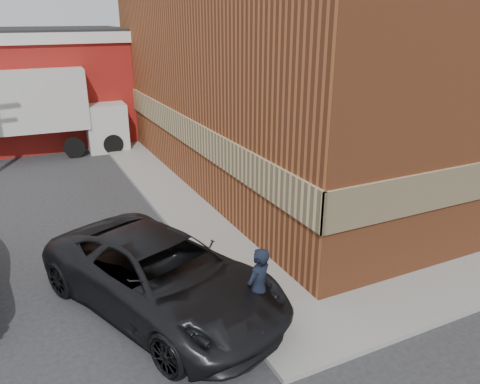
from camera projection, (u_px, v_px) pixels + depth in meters
name	position (u px, v px, depth m)	size (l,w,h in m)	color
ground	(260.00, 323.00, 10.12)	(90.00, 90.00, 0.00)	#28282B
brick_building	(339.00, 55.00, 19.49)	(14.25, 18.25, 9.36)	brown
sidewalk_west	(162.00, 187.00, 17.90)	(1.80, 18.00, 0.12)	gray
man	(258.00, 289.00, 9.45)	(0.67, 0.44, 1.84)	black
suv_a	(162.00, 275.00, 10.32)	(2.84, 6.15, 1.71)	black
box_truck	(33.00, 107.00, 21.37)	(8.18, 2.83, 3.98)	silver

